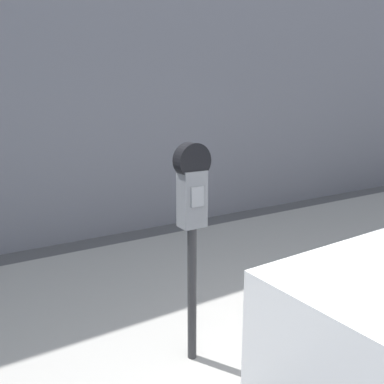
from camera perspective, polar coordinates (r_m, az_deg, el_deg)
sidewalk at (r=3.60m, az=-3.34°, el=-15.55°), size 24.00×2.80×0.13m
building_facade at (r=5.32m, az=-16.00°, el=19.68°), size 24.00×0.30×4.92m
parking_meter at (r=2.30m, az=0.00°, el=-2.84°), size 0.22×0.12×1.44m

